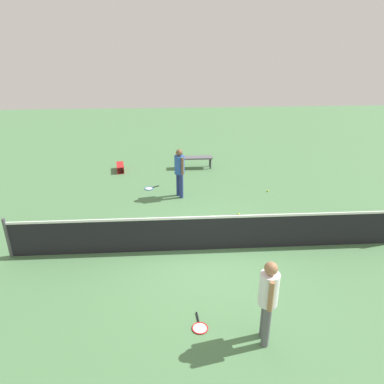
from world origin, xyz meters
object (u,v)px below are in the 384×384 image
at_px(tennis_racket_far_player, 200,327).
at_px(tennis_ball_near_player, 248,235).
at_px(tennis_ball_by_net, 268,191).
at_px(player_near_side, 180,169).
at_px(player_far_side, 268,296).
at_px(tennis_ball_midcourt, 271,231).
at_px(tennis_racket_near_player, 150,188).
at_px(equipment_bag, 120,168).
at_px(courtside_bench, 194,158).
at_px(tennis_ball_baseline, 239,214).

bearing_deg(tennis_racket_far_player, tennis_ball_near_player, -116.26).
bearing_deg(tennis_ball_by_net, tennis_ball_near_player, 66.00).
xyz_separation_m(player_near_side, tennis_ball_by_net, (-3.15, -0.20, -0.98)).
bearing_deg(tennis_racket_far_player, player_far_side, 161.75).
relative_size(tennis_ball_by_net, tennis_ball_midcourt, 1.00).
relative_size(tennis_racket_near_player, equipment_bag, 0.70).
relative_size(player_far_side, tennis_ball_near_player, 25.76).
xyz_separation_m(player_far_side, tennis_ball_by_net, (-1.83, -6.69, -0.98)).
relative_size(tennis_ball_by_net, courtside_bench, 0.04).
distance_m(player_near_side, equipment_bag, 3.68).
relative_size(tennis_racket_near_player, tennis_ball_near_player, 8.81).
height_order(player_near_side, tennis_ball_near_player, player_near_side).
bearing_deg(tennis_ball_baseline, tennis_ball_by_net, -128.38).
height_order(tennis_racket_near_player, courtside_bench, courtside_bench).
bearing_deg(tennis_ball_by_net, player_near_side, 3.68).
relative_size(tennis_racket_near_player, tennis_racket_far_player, 0.98).
distance_m(player_far_side, courtside_bench, 9.40).
bearing_deg(player_far_side, tennis_ball_baseline, -95.29).
bearing_deg(equipment_bag, tennis_ball_midcourt, 132.55).
xyz_separation_m(player_near_side, tennis_ball_baseline, (-1.78, 1.53, -0.98)).
distance_m(player_far_side, equipment_bag, 9.92).
bearing_deg(tennis_racket_far_player, courtside_bench, -93.32).
relative_size(tennis_ball_baseline, courtside_bench, 0.04).
bearing_deg(tennis_ball_by_net, tennis_racket_far_player, 64.79).
bearing_deg(tennis_ball_near_player, player_far_side, 82.29).
height_order(player_far_side, courtside_bench, player_far_side).
bearing_deg(equipment_bag, tennis_racket_far_player, 106.13).
xyz_separation_m(player_near_side, tennis_racket_far_player, (-0.18, 6.11, -1.00)).
bearing_deg(tennis_ball_midcourt, tennis_ball_near_player, 12.46).
xyz_separation_m(tennis_ball_by_net, tennis_ball_midcourt, (0.64, 2.83, 0.00)).
xyz_separation_m(tennis_racket_near_player, courtside_bench, (-1.78, -2.12, 0.40)).
bearing_deg(tennis_ball_by_net, equipment_bag, -24.22).
height_order(player_near_side, tennis_racket_far_player, player_near_side).
bearing_deg(tennis_racket_far_player, tennis_ball_midcourt, -123.76).
height_order(tennis_racket_near_player, equipment_bag, equipment_bag).
xyz_separation_m(tennis_racket_near_player, tennis_racket_far_player, (-1.26, 6.86, 0.00)).
distance_m(tennis_ball_near_player, tennis_ball_baseline, 1.25).
height_order(tennis_ball_by_net, equipment_bag, equipment_bag).
xyz_separation_m(player_far_side, equipment_bag, (3.68, -9.17, -0.87)).
bearing_deg(courtside_bench, tennis_ball_near_player, 101.23).
relative_size(player_far_side, tennis_ball_by_net, 25.76).
bearing_deg(tennis_racket_far_player, equipment_bag, -73.87).
height_order(tennis_ball_by_net, courtside_bench, courtside_bench).
bearing_deg(tennis_ball_midcourt, courtside_bench, -71.82).
bearing_deg(tennis_ball_near_player, player_near_side, -56.69).
xyz_separation_m(player_far_side, tennis_ball_midcourt, (-1.19, -3.86, -0.98)).
bearing_deg(tennis_ball_baseline, player_far_side, 84.71).
relative_size(tennis_racket_near_player, tennis_ball_midcourt, 8.81).
bearing_deg(tennis_ball_by_net, player_far_side, 74.71).
relative_size(tennis_racket_near_player, tennis_ball_baseline, 8.81).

